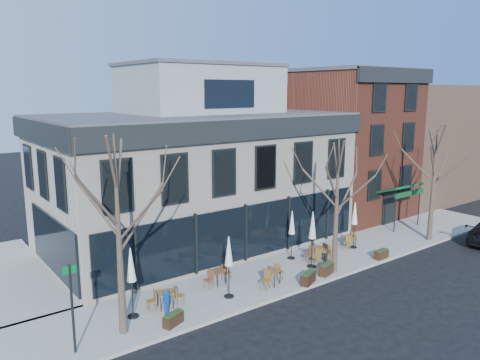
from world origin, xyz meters
TOP-DOWN VIEW (x-y plane):
  - ground at (0.00, 0.00)m, footprint 120.00×120.00m
  - sidewalk_front at (3.25, -2.15)m, footprint 33.50×4.70m
  - sidewalk_side at (-11.25, 6.00)m, footprint 4.50×12.00m
  - corner_building at (0.07, 5.07)m, footprint 18.39×10.39m
  - red_brick_building at (13.00, 4.98)m, footprint 8.20×11.78m
  - bg_building at (23.00, 6.00)m, footprint 12.00×12.00m
  - tree_corner at (-8.49, -3.20)m, footprint 3.93×3.98m
  - tree_mid at (3.01, -3.90)m, footprint 3.50×3.55m
  - tree_right at (12.01, -3.90)m, footprint 3.72×3.77m
  - sign_pole at (-10.50, -3.50)m, footprint 0.50×0.10m
  - call_box at (-6.59, -3.23)m, footprint 0.26×0.26m
  - cafe_set_0 at (-6.16, -2.30)m, footprint 1.75×0.81m
  - cafe_set_1 at (-2.87, -1.57)m, footprint 1.71×0.78m
  - cafe_set_2 at (-0.74, -3.24)m, footprint 1.79×1.01m
  - cafe_set_3 at (3.54, -2.22)m, footprint 1.78×0.81m
  - cafe_set_4 at (3.54, -2.61)m, footprint 1.73×0.75m
  - cafe_set_5 at (6.82, -1.80)m, footprint 1.61×0.97m
  - umbrella_0 at (-7.66, -2.25)m, footprint 0.49×0.49m
  - umbrella_1 at (-3.27, -3.10)m, footprint 0.47×0.47m
  - umbrella_2 at (2.51, -1.13)m, footprint 0.45×0.45m
  - umbrella_3 at (2.50, -2.74)m, footprint 0.50×0.50m
  - umbrella_4 at (6.81, -2.02)m, footprint 0.46×0.46m
  - planter_0 at (-6.64, -3.88)m, footprint 1.00×0.68m
  - planter_1 at (0.78, -4.20)m, footprint 1.14×0.80m
  - planter_2 at (2.39, -3.93)m, footprint 1.13×0.70m
  - planter_3 at (6.63, -4.20)m, footprint 0.97×0.42m

SIDE VIEW (x-z plane):
  - ground at x=0.00m, z-range 0.00..0.00m
  - sidewalk_front at x=3.25m, z-range 0.00..0.15m
  - sidewalk_side at x=-11.25m, z-range 0.00..0.15m
  - planter_0 at x=-6.64m, z-range 0.15..0.67m
  - planter_3 at x=6.63m, z-range 0.15..0.68m
  - planter_2 at x=2.39m, z-range 0.15..0.74m
  - planter_1 at x=0.78m, z-range 0.15..0.74m
  - cafe_set_5 at x=6.82m, z-range 0.16..0.99m
  - cafe_set_1 at x=-2.87m, z-range 0.16..1.04m
  - cafe_set_4 at x=3.54m, z-range 0.16..1.06m
  - cafe_set_0 at x=-6.16m, z-range 0.16..1.06m
  - cafe_set_3 at x=3.54m, z-range 0.16..1.08m
  - cafe_set_2 at x=-0.74m, z-range 0.16..1.09m
  - call_box at x=-6.59m, z-range 0.19..1.48m
  - sign_pole at x=-10.50m, z-range 0.37..3.77m
  - umbrella_2 at x=2.51m, z-range 0.73..3.54m
  - umbrella_4 at x=6.81m, z-range 0.74..3.59m
  - umbrella_1 at x=-3.27m, z-range 0.76..3.70m
  - umbrella_0 at x=-7.66m, z-range 0.78..3.85m
  - umbrella_3 at x=2.50m, z-range 0.79..3.89m
  - tree_mid at x=3.01m, z-range 0.27..7.31m
  - tree_right at x=12.01m, z-range 0.28..7.76m
  - tree_corner at x=-8.49m, z-range 0.29..8.21m
  - corner_building at x=0.07m, z-range -0.83..10.27m
  - bg_building at x=23.00m, z-range 0.00..10.00m
  - red_brick_building at x=13.00m, z-range 0.05..11.22m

